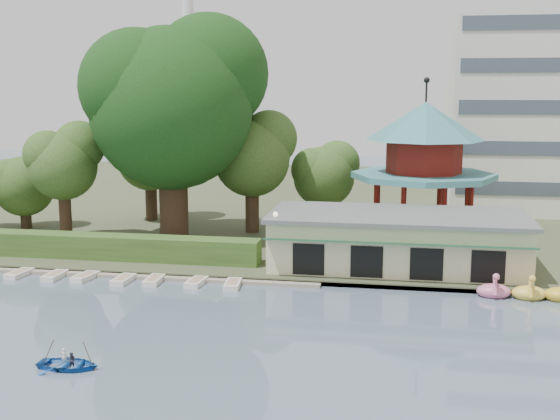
% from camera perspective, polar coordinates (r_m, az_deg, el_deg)
% --- Properties ---
extents(ground_plane, '(220.00, 220.00, 0.00)m').
position_cam_1_polar(ground_plane, '(33.29, -9.04, -13.80)').
color(ground_plane, slate).
rests_on(ground_plane, ground).
extents(shore, '(220.00, 70.00, 0.40)m').
position_cam_1_polar(shore, '(82.43, 2.72, 0.79)').
color(shore, '#424930').
rests_on(shore, ground).
extents(embankment, '(220.00, 0.60, 0.30)m').
position_cam_1_polar(embankment, '(48.96, -2.46, -5.67)').
color(embankment, gray).
rests_on(embankment, ground).
extents(dock, '(34.00, 1.60, 0.24)m').
position_cam_1_polar(dock, '(52.70, -15.38, -4.92)').
color(dock, gray).
rests_on(dock, ground).
extents(boathouse, '(18.60, 9.39, 3.90)m').
position_cam_1_polar(boathouse, '(51.88, 9.51, -2.38)').
color(boathouse, beige).
rests_on(boathouse, shore).
extents(pavilion, '(12.40, 12.40, 13.50)m').
position_cam_1_polar(pavilion, '(61.04, 11.63, 4.26)').
color(pavilion, beige).
rests_on(pavilion, shore).
extents(broadcast_tower, '(8.00, 8.00, 96.00)m').
position_cam_1_polar(broadcast_tower, '(177.82, -7.50, 16.57)').
color(broadcast_tower, silver).
rests_on(broadcast_tower, ground).
extents(hedge, '(30.00, 2.00, 1.80)m').
position_cam_1_polar(hedge, '(56.60, -16.77, -2.74)').
color(hedge, '#385923').
rests_on(hedge, shore).
extents(lamp_post, '(0.36, 0.36, 4.28)m').
position_cam_1_polar(lamp_post, '(49.54, -0.37, -1.68)').
color(lamp_post, black).
rests_on(lamp_post, shore).
extents(big_tree, '(15.00, 13.97, 19.16)m').
position_cam_1_polar(big_tree, '(60.05, -8.62, 9.07)').
color(big_tree, '#3A281C').
rests_on(big_tree, shore).
extents(small_trees, '(39.65, 16.23, 10.93)m').
position_cam_1_polar(small_trees, '(65.12, -11.84, 3.67)').
color(small_trees, '#3A281C').
rests_on(small_trees, shore).
extents(moored_rowboats, '(27.50, 2.69, 0.36)m').
position_cam_1_polar(moored_rowboats, '(52.41, -17.99, -5.07)').
color(moored_rowboats, silver).
rests_on(moored_rowboats, ground).
extents(rowboat_with_passengers, '(4.23, 3.03, 2.01)m').
position_cam_1_polar(rowboat_with_passengers, '(35.85, -16.84, -11.58)').
color(rowboat_with_passengers, '#1B59AF').
rests_on(rowboat_with_passengers, ground).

